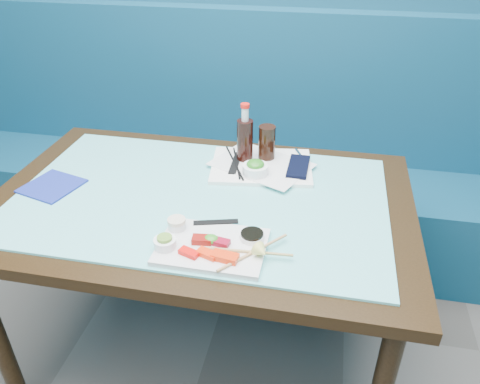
% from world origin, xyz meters
% --- Properties ---
extents(booth_bench, '(3.00, 0.56, 1.17)m').
position_xyz_m(booth_bench, '(0.00, 2.29, 0.37)').
color(booth_bench, navy).
rests_on(booth_bench, ground).
extents(dining_table, '(1.40, 0.90, 0.75)m').
position_xyz_m(dining_table, '(0.00, 1.45, 0.67)').
color(dining_table, black).
rests_on(dining_table, ground).
extents(glass_top, '(1.22, 0.76, 0.01)m').
position_xyz_m(glass_top, '(0.00, 1.45, 0.75)').
color(glass_top, '#64C8C8').
rests_on(glass_top, dining_table).
extents(sashimi_plate, '(0.30, 0.22, 0.02)m').
position_xyz_m(sashimi_plate, '(0.11, 1.19, 0.77)').
color(sashimi_plate, silver).
rests_on(sashimi_plate, glass_top).
extents(salmon_left, '(0.06, 0.05, 0.01)m').
position_xyz_m(salmon_left, '(0.06, 1.13, 0.78)').
color(salmon_left, red).
rests_on(salmon_left, sashimi_plate).
extents(salmon_mid, '(0.07, 0.05, 0.01)m').
position_xyz_m(salmon_mid, '(0.11, 1.14, 0.78)').
color(salmon_mid, '#FF300A').
rests_on(salmon_mid, sashimi_plate).
extents(salmon_right, '(0.08, 0.05, 0.02)m').
position_xyz_m(salmon_right, '(0.16, 1.13, 0.78)').
color(salmon_right, '#F73109').
rests_on(salmon_right, sashimi_plate).
extents(tuna_left, '(0.06, 0.04, 0.02)m').
position_xyz_m(tuna_left, '(0.08, 1.19, 0.78)').
color(tuna_left, maroon).
rests_on(tuna_left, sashimi_plate).
extents(tuna_right, '(0.05, 0.04, 0.02)m').
position_xyz_m(tuna_right, '(0.13, 1.19, 0.78)').
color(tuna_right, maroon).
rests_on(tuna_right, sashimi_plate).
extents(seaweed_garnish, '(0.05, 0.04, 0.02)m').
position_xyz_m(seaweed_garnish, '(0.10, 1.20, 0.78)').
color(seaweed_garnish, '#328B20').
rests_on(seaweed_garnish, sashimi_plate).
extents(ramekin_wasabi, '(0.07, 0.07, 0.03)m').
position_xyz_m(ramekin_wasabi, '(-0.02, 1.15, 0.79)').
color(ramekin_wasabi, white).
rests_on(ramekin_wasabi, sashimi_plate).
extents(wasabi_fill, '(0.04, 0.04, 0.01)m').
position_xyz_m(wasabi_fill, '(-0.02, 1.15, 0.80)').
color(wasabi_fill, olive).
rests_on(wasabi_fill, ramekin_wasabi).
extents(ramekin_ginger, '(0.06, 0.06, 0.02)m').
position_xyz_m(ramekin_ginger, '(-0.01, 1.24, 0.78)').
color(ramekin_ginger, white).
rests_on(ramekin_ginger, sashimi_plate).
extents(ginger_fill, '(0.06, 0.06, 0.01)m').
position_xyz_m(ginger_fill, '(-0.01, 1.24, 0.80)').
color(ginger_fill, beige).
rests_on(ginger_fill, ramekin_ginger).
extents(soy_dish, '(0.09, 0.09, 0.01)m').
position_xyz_m(soy_dish, '(0.21, 1.24, 0.78)').
color(soy_dish, white).
rests_on(soy_dish, sashimi_plate).
extents(soy_fill, '(0.07, 0.07, 0.01)m').
position_xyz_m(soy_fill, '(0.21, 1.24, 0.79)').
color(soy_fill, black).
rests_on(soy_fill, soy_dish).
extents(lemon_wedge, '(0.06, 0.06, 0.04)m').
position_xyz_m(lemon_wedge, '(0.25, 1.16, 0.80)').
color(lemon_wedge, '#E7E96E').
rests_on(lemon_wedge, sashimi_plate).
extents(chopstick_sleeve, '(0.14, 0.06, 0.00)m').
position_xyz_m(chopstick_sleeve, '(0.09, 1.29, 0.78)').
color(chopstick_sleeve, black).
rests_on(chopstick_sleeve, sashimi_plate).
extents(wooden_chopstick_a, '(0.24, 0.02, 0.01)m').
position_xyz_m(wooden_chopstick_a, '(0.22, 1.17, 0.78)').
color(wooden_chopstick_a, '#A5874D').
rests_on(wooden_chopstick_a, sashimi_plate).
extents(wooden_chopstick_b, '(0.16, 0.20, 0.01)m').
position_xyz_m(wooden_chopstick_b, '(0.23, 1.17, 0.78)').
color(wooden_chopstick_b, tan).
rests_on(wooden_chopstick_b, sashimi_plate).
extents(serving_tray, '(0.40, 0.32, 0.01)m').
position_xyz_m(serving_tray, '(0.17, 1.68, 0.76)').
color(serving_tray, white).
rests_on(serving_tray, glass_top).
extents(paper_placemat, '(0.40, 0.35, 0.00)m').
position_xyz_m(paper_placemat, '(0.17, 1.68, 0.77)').
color(paper_placemat, silver).
rests_on(paper_placemat, serving_tray).
extents(seaweed_bowl, '(0.10, 0.10, 0.04)m').
position_xyz_m(seaweed_bowl, '(0.16, 1.61, 0.79)').
color(seaweed_bowl, white).
rests_on(seaweed_bowl, serving_tray).
extents(seaweed_salad, '(0.07, 0.07, 0.03)m').
position_xyz_m(seaweed_salad, '(0.16, 1.61, 0.81)').
color(seaweed_salad, '#26761B').
rests_on(seaweed_salad, seaweed_bowl).
extents(cola_glass, '(0.08, 0.08, 0.13)m').
position_xyz_m(cola_glass, '(0.18, 1.74, 0.84)').
color(cola_glass, black).
rests_on(cola_glass, serving_tray).
extents(navy_pouch, '(0.07, 0.17, 0.01)m').
position_xyz_m(navy_pouch, '(0.30, 1.68, 0.78)').
color(navy_pouch, black).
rests_on(navy_pouch, serving_tray).
extents(fork, '(0.04, 0.08, 0.01)m').
position_xyz_m(fork, '(0.30, 1.79, 0.78)').
color(fork, silver).
rests_on(fork, serving_tray).
extents(black_chopstick_a, '(0.12, 0.24, 0.01)m').
position_xyz_m(black_chopstick_a, '(0.07, 1.67, 0.78)').
color(black_chopstick_a, black).
rests_on(black_chopstick_a, serving_tray).
extents(black_chopstick_b, '(0.08, 0.23, 0.01)m').
position_xyz_m(black_chopstick_b, '(0.08, 1.67, 0.77)').
color(black_chopstick_b, black).
rests_on(black_chopstick_b, serving_tray).
extents(tray_sleeve, '(0.04, 0.17, 0.00)m').
position_xyz_m(tray_sleeve, '(0.07, 1.67, 0.77)').
color(tray_sleeve, black).
rests_on(tray_sleeve, serving_tray).
extents(cola_bottle_body, '(0.08, 0.08, 0.17)m').
position_xyz_m(cola_bottle_body, '(0.10, 1.71, 0.84)').
color(cola_bottle_body, black).
rests_on(cola_bottle_body, glass_top).
extents(cola_bottle_neck, '(0.03, 0.03, 0.05)m').
position_xyz_m(cola_bottle_neck, '(0.10, 1.71, 0.95)').
color(cola_bottle_neck, silver).
rests_on(cola_bottle_neck, cola_bottle_body).
extents(cola_bottle_cap, '(0.04, 0.04, 0.01)m').
position_xyz_m(cola_bottle_cap, '(0.10, 1.71, 0.98)').
color(cola_bottle_cap, red).
rests_on(cola_bottle_cap, cola_bottle_neck).
extents(blue_napkin, '(0.21, 0.21, 0.01)m').
position_xyz_m(blue_napkin, '(-0.51, 1.41, 0.76)').
color(blue_napkin, navy).
rests_on(blue_napkin, glass_top).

